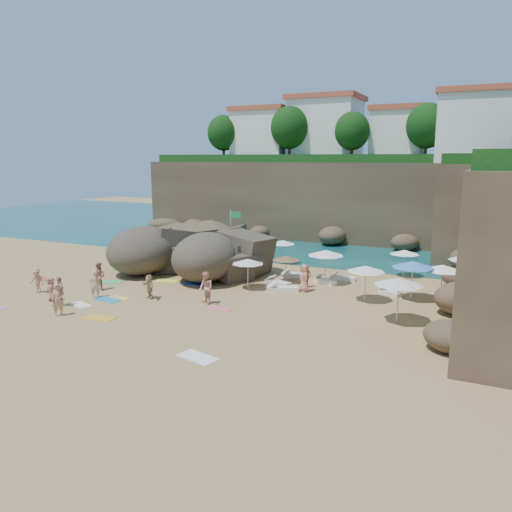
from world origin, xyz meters
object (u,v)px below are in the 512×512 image
at_px(parasol_2, 405,252).
at_px(parasol_0, 261,246).
at_px(person_stand_2, 230,250).
at_px(person_stand_1, 99,276).
at_px(person_stand_3, 307,276).
at_px(person_stand_0, 58,300).
at_px(person_stand_4, 304,278).
at_px(parasol_1, 283,242).
at_px(person_stand_6, 95,284).
at_px(person_stand_5, 180,245).
at_px(flag_pole, 233,231).
at_px(rock_outcrop, 188,277).
at_px(lounger_0, 295,275).

bearing_deg(parasol_2, parasol_0, -164.64).
bearing_deg(person_stand_2, parasol_2, -149.94).
distance_m(person_stand_1, person_stand_3, 13.60).
bearing_deg(person_stand_0, person_stand_4, -4.44).
xyz_separation_m(parasol_1, person_stand_6, (-6.57, -14.35, -0.87)).
bearing_deg(person_stand_1, person_stand_5, -89.65).
distance_m(parasol_0, person_stand_0, 15.62).
xyz_separation_m(flag_pole, parasol_1, (2.93, 3.14, -1.15)).
height_order(person_stand_1, person_stand_2, person_stand_1).
bearing_deg(person_stand_3, rock_outcrop, 119.88).
height_order(person_stand_2, person_stand_3, person_stand_2).
bearing_deg(person_stand_4, flag_pole, -166.33).
bearing_deg(person_stand_5, person_stand_6, -96.50).
height_order(person_stand_0, person_stand_3, person_stand_0).
xyz_separation_m(parasol_1, person_stand_4, (4.55, -7.50, -0.85)).
bearing_deg(parasol_1, person_stand_2, -168.70).
xyz_separation_m(person_stand_1, person_stand_6, (1.10, -1.58, -0.04)).
bearing_deg(parasol_2, person_stand_5, -178.62).
bearing_deg(person_stand_0, person_stand_3, -1.03).
height_order(rock_outcrop, parasol_1, parasol_1).
height_order(parasol_0, person_stand_3, parasol_0).
bearing_deg(flag_pole, person_stand_2, 123.15).
xyz_separation_m(rock_outcrop, person_stand_3, (8.66, 1.01, 0.74)).
xyz_separation_m(person_stand_0, person_stand_3, (10.15, 11.55, -0.15)).
height_order(flag_pole, parasol_1, flag_pole).
height_order(person_stand_1, person_stand_5, person_stand_5).
bearing_deg(parasol_0, person_stand_5, 165.45).
distance_m(rock_outcrop, person_stand_3, 8.75).
height_order(parasol_1, person_stand_1, parasol_1).
xyz_separation_m(rock_outcrop, parasol_1, (4.31, 7.42, 1.74)).
distance_m(person_stand_3, person_stand_5, 14.60).
bearing_deg(flag_pole, person_stand_6, -108.00).
distance_m(rock_outcrop, parasol_0, 5.99).
bearing_deg(person_stand_6, person_stand_2, -148.52).
height_order(rock_outcrop, person_stand_4, person_stand_4).
xyz_separation_m(parasol_1, person_stand_2, (-4.41, -0.88, -0.88)).
bearing_deg(person_stand_6, flag_pole, -157.39).
distance_m(person_stand_0, person_stand_4, 14.72).
relative_size(rock_outcrop, parasol_2, 4.18).
bearing_deg(parasol_2, person_stand_3, -132.56).
bearing_deg(person_stand_1, person_stand_0, 102.63).
bearing_deg(person_stand_3, person_stand_4, -146.21).
distance_m(parasol_1, person_stand_4, 8.81).
relative_size(parasol_2, person_stand_5, 1.10).
xyz_separation_m(parasol_0, lounger_0, (3.05, -0.80, -1.77)).
bearing_deg(person_stand_1, parasol_1, -128.25).
xyz_separation_m(person_stand_5, person_stand_6, (2.66, -13.30, -0.08)).
xyz_separation_m(parasol_1, person_stand_0, (-5.80, -17.96, -0.84)).
height_order(parasol_2, person_stand_0, parasol_2).
bearing_deg(flag_pole, parasol_1, 46.99).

